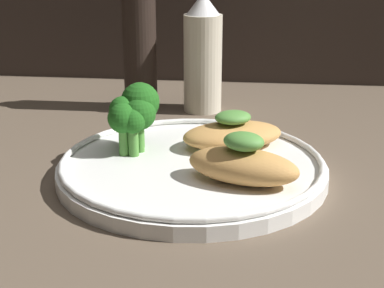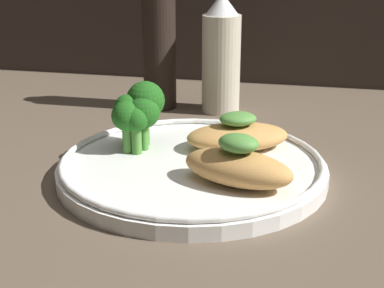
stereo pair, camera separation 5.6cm
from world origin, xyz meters
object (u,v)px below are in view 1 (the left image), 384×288
broccoli_bunch (133,113)px  pepper_grinder (140,43)px  sauce_bottle (203,56)px  plate (192,167)px

broccoli_bunch → pepper_grinder: pepper_grinder is taller
broccoli_bunch → sauce_bottle: 20.38cm
plate → broccoli_bunch: (-6.37, 2.96, 4.44)cm
plate → sauce_bottle: sauce_bottle is taller
sauce_bottle → pepper_grinder: pepper_grinder is taller
pepper_grinder → sauce_bottle: bearing=0.0°
plate → sauce_bottle: (-1.11, 22.55, 6.40)cm
plate → broccoli_bunch: size_ratio=3.78×
broccoli_bunch → pepper_grinder: (-3.04, 19.59, 3.50)cm
plate → broccoli_bunch: bearing=155.1°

